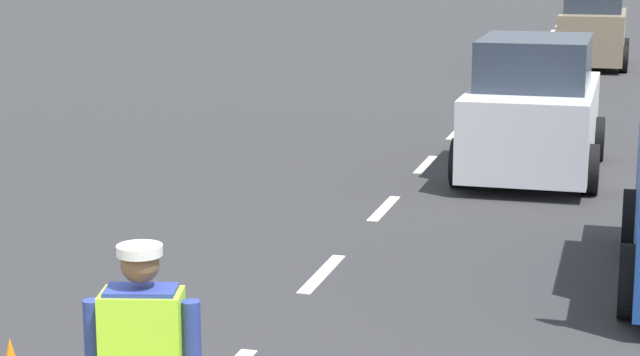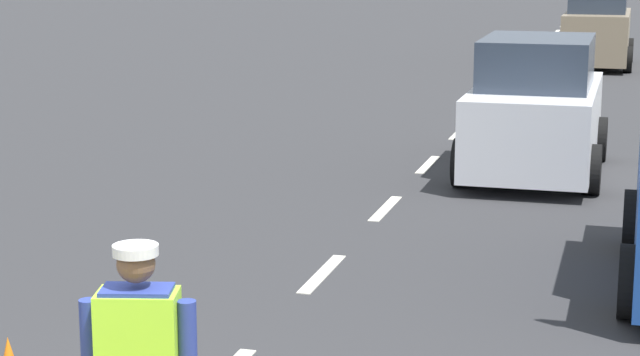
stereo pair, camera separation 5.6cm
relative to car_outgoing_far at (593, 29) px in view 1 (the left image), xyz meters
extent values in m
plane|color=#333335|center=(-1.88, -5.59, -1.01)|extent=(96.00, 96.00, 0.00)
cube|color=silver|center=(-1.88, -20.89, -1.00)|extent=(0.14, 1.40, 0.01)
cube|color=silver|center=(-1.88, -17.89, -1.00)|extent=(0.14, 1.40, 0.01)
cube|color=silver|center=(-1.88, -14.89, -1.00)|extent=(0.14, 1.40, 0.01)
cube|color=silver|center=(-1.88, -11.89, -1.00)|extent=(0.14, 1.40, 0.01)
cube|color=silver|center=(-1.88, -8.89, -1.00)|extent=(0.14, 1.40, 0.01)
cube|color=silver|center=(-1.88, -5.89, -1.00)|extent=(0.14, 1.40, 0.01)
cube|color=silver|center=(-1.88, -2.89, -1.00)|extent=(0.14, 1.40, 0.01)
cube|color=silver|center=(-1.88, 0.11, -1.00)|extent=(0.14, 1.40, 0.01)
cube|color=silver|center=(-1.88, 3.11, -1.00)|extent=(0.14, 1.40, 0.01)
cube|color=silver|center=(-1.88, 6.11, -1.00)|extent=(0.14, 1.40, 0.01)
cube|color=silver|center=(-1.88, 9.11, -1.00)|extent=(0.14, 1.40, 0.01)
cube|color=silver|center=(-1.88, 12.11, -1.00)|extent=(0.14, 1.40, 0.01)
cube|color=silver|center=(-1.88, 15.11, -1.00)|extent=(0.14, 1.40, 0.01)
cube|color=silver|center=(-1.88, 18.11, -1.00)|extent=(0.14, 1.40, 0.01)
cube|color=silver|center=(-1.88, 21.11, -1.00)|extent=(0.14, 1.40, 0.01)
cube|color=navy|center=(-1.55, -26.01, 0.11)|extent=(0.45, 0.33, 0.60)
cube|color=#A5EA33|center=(-1.55, -26.01, 0.13)|extent=(0.51, 0.38, 0.51)
cylinder|color=navy|center=(-1.82, -26.08, 0.06)|extent=(0.11, 0.11, 0.55)
cylinder|color=navy|center=(-1.27, -25.95, 0.06)|extent=(0.11, 0.11, 0.55)
sphere|color=brown|center=(-1.55, -26.01, 0.55)|extent=(0.22, 0.22, 0.22)
cylinder|color=silver|center=(-1.55, -26.01, 0.63)|extent=(0.26, 0.26, 0.06)
cylinder|color=black|center=(1.16, -19.11, -0.67)|extent=(0.22, 0.68, 0.68)
cylinder|color=black|center=(1.16, -21.48, -0.67)|extent=(0.22, 0.68, 0.68)
cube|color=gray|center=(0.00, 0.02, -0.18)|extent=(1.67, 4.26, 1.29)
cylinder|color=black|center=(-0.85, 1.34, -0.67)|extent=(0.22, 0.68, 0.68)
cylinder|color=black|center=(0.85, 1.34, -0.67)|extent=(0.22, 0.68, 0.68)
cylinder|color=black|center=(-0.85, -1.30, -0.67)|extent=(0.22, 0.68, 0.68)
cylinder|color=black|center=(0.85, -1.30, -0.67)|extent=(0.22, 0.68, 0.68)
cube|color=silver|center=(-0.28, -15.06, -0.27)|extent=(1.72, 4.02, 1.11)
cube|color=#2D3847|center=(-0.28, -15.16, 0.63)|extent=(1.51, 2.21, 0.70)
cylinder|color=black|center=(-1.16, -13.82, -0.67)|extent=(0.22, 0.68, 0.68)
cylinder|color=black|center=(0.60, -13.82, -0.67)|extent=(0.22, 0.68, 0.68)
cylinder|color=black|center=(-1.16, -16.31, -0.67)|extent=(0.22, 0.68, 0.68)
cylinder|color=black|center=(0.60, -16.31, -0.67)|extent=(0.22, 0.68, 0.68)
camera|label=1|loc=(1.05, -31.67, 2.33)|focal=63.89mm
camera|label=2|loc=(1.11, -31.65, 2.33)|focal=63.89mm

